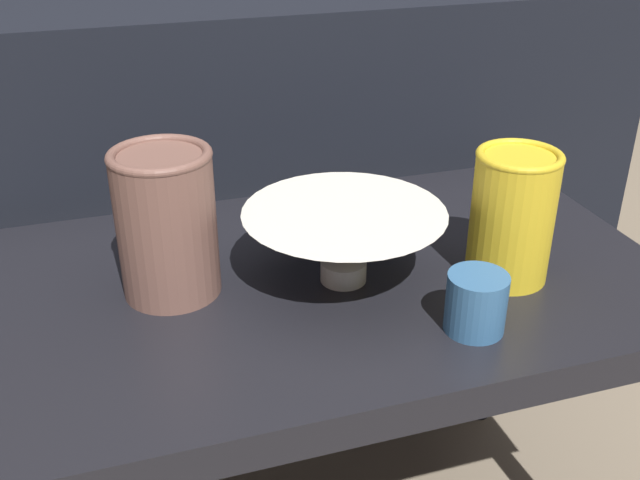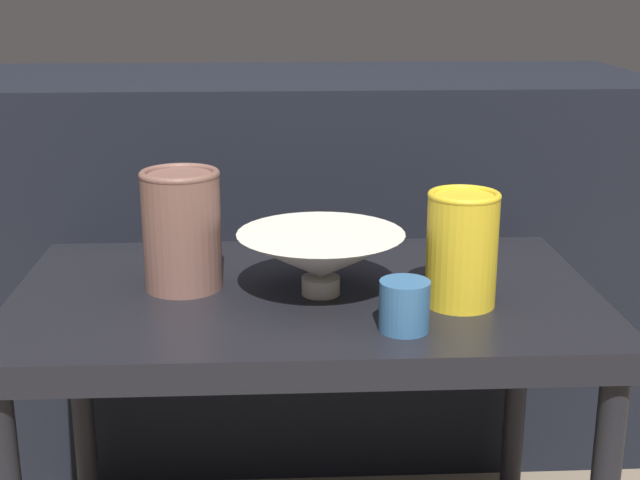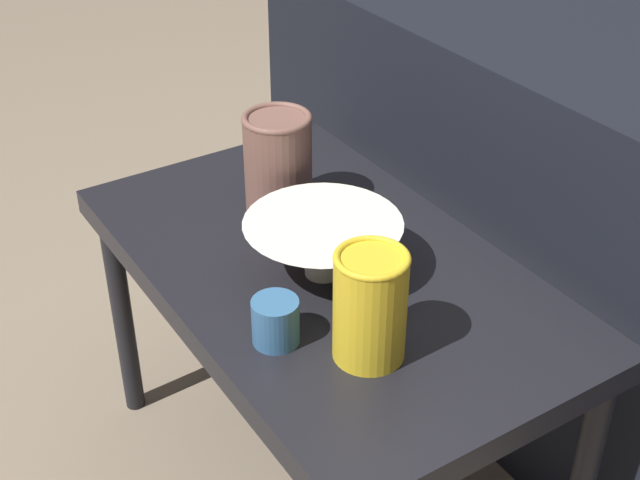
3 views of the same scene
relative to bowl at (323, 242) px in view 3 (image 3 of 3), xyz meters
The scene contains 6 objects.
table 0.11m from the bowl, 137.45° to the left, with size 0.80×0.47×0.47m.
couch_backdrop 0.58m from the bowl, 92.14° to the left, with size 1.33×0.50×0.71m.
bowl is the anchor object (origin of this frame).
vase_textured_left 0.19m from the bowl, 168.74° to the left, with size 0.11×0.11×0.17m.
vase_colorful_right 0.19m from the bowl, 14.67° to the right, with size 0.09×0.09×0.15m.
cup 0.16m from the bowl, 54.58° to the right, with size 0.06×0.06×0.06m.
Camera 3 is at (0.90, -0.59, 1.21)m, focal length 50.00 mm.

